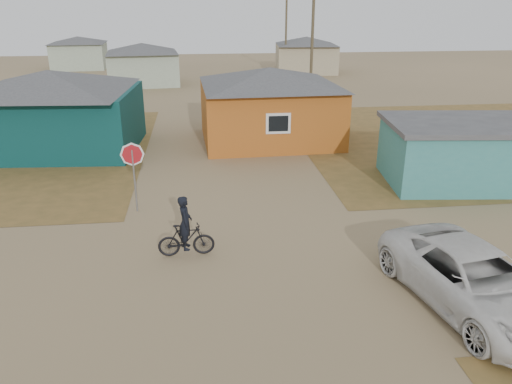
% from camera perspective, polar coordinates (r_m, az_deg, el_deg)
% --- Properties ---
extents(ground, '(120.00, 120.00, 0.00)m').
position_cam_1_polar(ground, '(14.19, -0.63, -9.38)').
color(ground, '#8F7652').
extents(grass_ne, '(20.00, 18.00, 0.00)m').
position_cam_1_polar(grass_ne, '(30.29, 23.99, 5.61)').
color(grass_ne, brown).
rests_on(grass_ne, ground).
extents(house_teal, '(8.93, 7.08, 4.00)m').
position_cam_1_polar(house_teal, '(27.15, -22.22, 8.71)').
color(house_teal, '#093131').
rests_on(house_teal, ground).
extents(house_yellow, '(7.72, 6.76, 3.90)m').
position_cam_1_polar(house_yellow, '(26.93, 1.55, 10.06)').
color(house_yellow, '#AD581A').
rests_on(house_yellow, ground).
extents(shed_turquoise, '(6.71, 4.93, 2.60)m').
position_cam_1_polar(shed_turquoise, '(22.33, 22.54, 4.23)').
color(shed_turquoise, teal).
rests_on(shed_turquoise, ground).
extents(house_pale_west, '(7.04, 6.15, 3.60)m').
position_cam_1_polar(house_pale_west, '(46.70, -12.79, 14.15)').
color(house_pale_west, '#9FAE95').
rests_on(house_pale_west, ground).
extents(house_beige_east, '(6.95, 6.05, 3.60)m').
position_cam_1_polar(house_beige_east, '(53.62, 5.75, 15.41)').
color(house_beige_east, tan).
rests_on(house_beige_east, ground).
extents(house_pale_north, '(6.28, 5.81, 3.40)m').
position_cam_1_polar(house_pale_north, '(59.78, -19.57, 14.84)').
color(house_pale_north, '#9FAE95').
rests_on(house_pale_north, ground).
extents(utility_pole_near, '(1.40, 0.20, 8.00)m').
position_cam_1_polar(utility_pole_near, '(35.15, 6.41, 16.09)').
color(utility_pole_near, brown).
rests_on(utility_pole_near, ground).
extents(utility_pole_far, '(1.40, 0.20, 8.00)m').
position_cam_1_polar(utility_pole_far, '(51.00, 3.45, 17.75)').
color(utility_pole_far, brown).
rests_on(utility_pole_far, ground).
extents(stop_sign, '(0.81, 0.32, 2.58)m').
position_cam_1_polar(stop_sign, '(18.04, -13.89, 3.38)').
color(stop_sign, gray).
rests_on(stop_sign, ground).
extents(cyclist, '(1.70, 0.62, 1.91)m').
position_cam_1_polar(cyclist, '(15.00, -8.01, -4.80)').
color(cyclist, black).
rests_on(cyclist, ground).
extents(vehicle, '(3.54, 5.90, 1.53)m').
position_cam_1_polar(vehicle, '(13.59, 23.74, -9.16)').
color(vehicle, silver).
rests_on(vehicle, ground).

